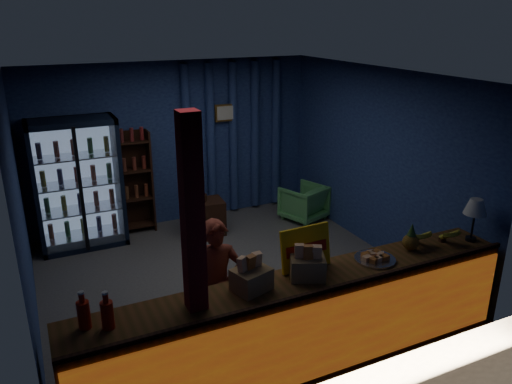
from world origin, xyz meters
The scene contains 19 objects.
ground centered at (0.00, 0.00, 0.00)m, with size 4.60×4.60×0.00m, color #515154.
room_walls centered at (0.00, 0.00, 1.57)m, with size 4.60×4.60×4.60m.
counter centered at (0.00, -1.91, 0.48)m, with size 4.40×0.57×0.99m.
support_post centered at (-1.05, -1.90, 1.30)m, with size 0.16×0.16×2.60m, color maroon.
beverage_cooler centered at (-1.55, 1.92, 0.93)m, with size 1.20×0.62×1.90m.
bottle_shelf centered at (-0.70, 2.06, 0.79)m, with size 0.50×0.28×1.60m.
curtain_folds centered at (1.00, 2.14, 1.30)m, with size 1.74×0.14×2.50m.
framed_picture centered at (0.85, 2.10, 1.75)m, with size 0.36×0.04×0.28m.
shopkeeper centered at (-0.62, -1.25, 0.70)m, with size 0.51×0.33×1.40m, color maroon.
green_chair centered at (1.90, 1.30, 0.30)m, with size 0.63×0.65×0.59m, color #5BB661.
side_table centered at (0.20, 1.46, 0.27)m, with size 0.63×0.48×0.65m.
yellow_sign centered at (0.12, -1.70, 1.16)m, with size 0.53×0.12×0.42m.
soda_bottles centered at (-1.85, -1.85, 1.08)m, with size 0.26×0.18×0.32m.
snack_box_left centered at (-0.52, -1.85, 1.07)m, with size 0.37×0.34×0.33m.
snack_box_centre centered at (0.04, -1.86, 1.07)m, with size 0.40×0.37×0.34m.
pastry_tray centered at (0.83, -1.87, 0.97)m, with size 0.41×0.41×0.07m.
banana_bunches centered at (1.61, -1.82, 1.04)m, with size 0.56×0.32×0.19m.
table_lamp centered at (2.05, -1.94, 1.32)m, with size 0.24×0.24×0.48m.
pineapple centered at (1.29, -1.84, 1.07)m, with size 0.17×0.17×0.29m.
Camera 1 is at (-2.14, -5.37, 3.26)m, focal length 35.00 mm.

